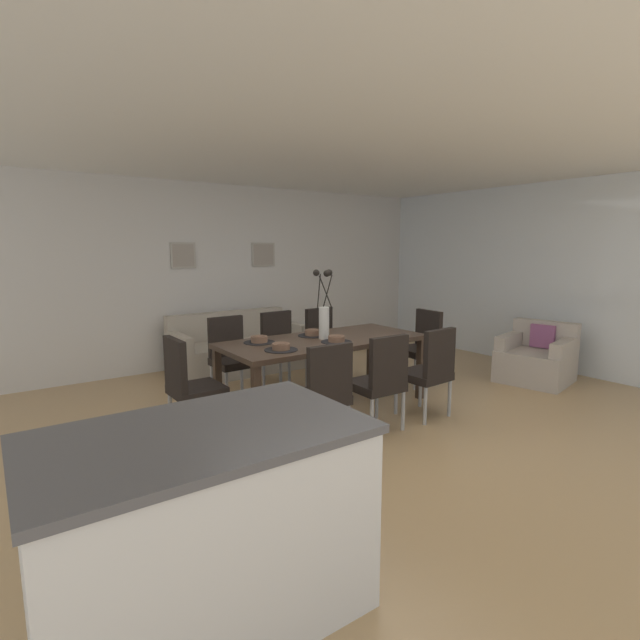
{
  "coord_description": "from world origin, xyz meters",
  "views": [
    {
      "loc": [
        -2.86,
        -3.32,
        1.71
      ],
      "look_at": [
        0.06,
        0.8,
        0.93
      ],
      "focal_mm": 26.73,
      "sensor_mm": 36.0,
      "label": 1
    }
  ],
  "objects_px": {
    "armchair": "(537,359)",
    "bowl_near_right": "(259,339)",
    "dining_chair_far_left": "(380,378)",
    "dining_chair_near_left": "(323,390)",
    "dining_chair_head_west": "(188,382)",
    "dining_chair_far_right": "(281,346)",
    "dining_chair_mid_left": "(430,368)",
    "framed_picture_left": "(183,255)",
    "dining_table": "(324,345)",
    "framed_picture_center": "(263,255)",
    "dining_chair_mid_right": "(324,340)",
    "sofa": "(237,351)",
    "bowl_far_left": "(336,338)",
    "centerpiece_vase": "(324,313)",
    "dining_chair_head_east": "(422,343)",
    "bowl_far_right": "(312,332)",
    "bowl_near_left": "(281,346)",
    "dining_chair_near_right": "(231,353)"
  },
  "relations": [
    {
      "from": "dining_table",
      "to": "dining_chair_head_west",
      "type": "xyz_separation_m",
      "value": [
        -1.49,
        0.02,
        -0.16
      ]
    },
    {
      "from": "dining_chair_near_left",
      "to": "dining_chair_far_right",
      "type": "relative_size",
      "value": 1.0
    },
    {
      "from": "centerpiece_vase",
      "to": "bowl_near_left",
      "type": "height_order",
      "value": "centerpiece_vase"
    },
    {
      "from": "dining_table",
      "to": "bowl_far_left",
      "type": "distance_m",
      "value": 0.24
    },
    {
      "from": "dining_chair_head_west",
      "to": "centerpiece_vase",
      "type": "distance_m",
      "value": 1.58
    },
    {
      "from": "dining_chair_far_left",
      "to": "armchair",
      "type": "relative_size",
      "value": 0.97
    },
    {
      "from": "dining_chair_far_left",
      "to": "dining_chair_mid_left",
      "type": "bearing_deg",
      "value": -1.86
    },
    {
      "from": "dining_chair_far_left",
      "to": "dining_chair_mid_right",
      "type": "height_order",
      "value": "same"
    },
    {
      "from": "armchair",
      "to": "bowl_near_right",
      "type": "bearing_deg",
      "value": 163.7
    },
    {
      "from": "bowl_far_right",
      "to": "framed_picture_left",
      "type": "height_order",
      "value": "framed_picture_left"
    },
    {
      "from": "dining_chair_mid_right",
      "to": "sofa",
      "type": "height_order",
      "value": "dining_chair_mid_right"
    },
    {
      "from": "dining_chair_far_right",
      "to": "bowl_near_right",
      "type": "height_order",
      "value": "dining_chair_far_right"
    },
    {
      "from": "dining_table",
      "to": "dining_chair_near_left",
      "type": "distance_m",
      "value": 1.1
    },
    {
      "from": "dining_chair_far_left",
      "to": "centerpiece_vase",
      "type": "relative_size",
      "value": 1.25
    },
    {
      "from": "framed_picture_left",
      "to": "dining_chair_mid_left",
      "type": "bearing_deg",
      "value": -69.14
    },
    {
      "from": "bowl_far_right",
      "to": "framed_picture_left",
      "type": "xyz_separation_m",
      "value": [
        -0.63,
        2.24,
        0.81
      ]
    },
    {
      "from": "dining_chair_far_right",
      "to": "framed_picture_left",
      "type": "xyz_separation_m",
      "value": [
        -0.63,
        1.56,
        1.08
      ]
    },
    {
      "from": "dining_chair_far_right",
      "to": "dining_chair_mid_left",
      "type": "xyz_separation_m",
      "value": [
        0.65,
        -1.8,
        0.0
      ]
    },
    {
      "from": "bowl_far_left",
      "to": "framed_picture_left",
      "type": "relative_size",
      "value": 0.48
    },
    {
      "from": "dining_chair_far_right",
      "to": "armchair",
      "type": "height_order",
      "value": "dining_chair_far_right"
    },
    {
      "from": "dining_chair_mid_right",
      "to": "dining_chair_near_left",
      "type": "bearing_deg",
      "value": -126.3
    },
    {
      "from": "dining_chair_far_left",
      "to": "dining_chair_mid_left",
      "type": "distance_m",
      "value": 0.65
    },
    {
      "from": "dining_chair_far_left",
      "to": "framed_picture_center",
      "type": "relative_size",
      "value": 2.38
    },
    {
      "from": "dining_chair_mid_left",
      "to": "framed_picture_left",
      "type": "xyz_separation_m",
      "value": [
        -1.28,
        3.36,
        1.08
      ]
    },
    {
      "from": "framed_picture_left",
      "to": "bowl_near_right",
      "type": "bearing_deg",
      "value": -90.86
    },
    {
      "from": "dining_chair_far_right",
      "to": "dining_chair_head_west",
      "type": "distance_m",
      "value": 1.73
    },
    {
      "from": "bowl_far_right",
      "to": "framed_picture_center",
      "type": "bearing_deg",
      "value": 74.38
    },
    {
      "from": "dining_chair_near_right",
      "to": "dining_chair_head_west",
      "type": "bearing_deg",
      "value": -133.33
    },
    {
      "from": "dining_chair_near_right",
      "to": "dining_chair_mid_right",
      "type": "relative_size",
      "value": 1.0
    },
    {
      "from": "bowl_near_left",
      "to": "framed_picture_left",
      "type": "relative_size",
      "value": 0.48
    },
    {
      "from": "framed_picture_center",
      "to": "framed_picture_left",
      "type": "bearing_deg",
      "value": 180.0
    },
    {
      "from": "dining_chair_mid_left",
      "to": "sofa",
      "type": "distance_m",
      "value": 2.93
    },
    {
      "from": "dining_table",
      "to": "centerpiece_vase",
      "type": "xyz_separation_m",
      "value": [
        0.0,
        0.0,
        0.35
      ]
    },
    {
      "from": "sofa",
      "to": "armchair",
      "type": "bearing_deg",
      "value": -42.87
    },
    {
      "from": "dining_chair_far_left",
      "to": "bowl_far_right",
      "type": "bearing_deg",
      "value": 90.46
    },
    {
      "from": "dining_chair_far_right",
      "to": "bowl_far_left",
      "type": "distance_m",
      "value": 1.15
    },
    {
      "from": "dining_chair_near_right",
      "to": "bowl_far_left",
      "type": "bearing_deg",
      "value": -57.94
    },
    {
      "from": "dining_chair_near_left",
      "to": "dining_chair_head_west",
      "type": "distance_m",
      "value": 1.23
    },
    {
      "from": "dining_chair_head_east",
      "to": "bowl_far_left",
      "type": "bearing_deg",
      "value": -171.5
    },
    {
      "from": "dining_chair_near_right",
      "to": "armchair",
      "type": "height_order",
      "value": "dining_chair_near_right"
    },
    {
      "from": "framed_picture_left",
      "to": "framed_picture_center",
      "type": "distance_m",
      "value": 1.25
    },
    {
      "from": "bowl_near_left",
      "to": "armchair",
      "type": "relative_size",
      "value": 0.18
    },
    {
      "from": "dining_chair_head_west",
      "to": "bowl_far_left",
      "type": "bearing_deg",
      "value": -9.0
    },
    {
      "from": "centerpiece_vase",
      "to": "bowl_far_right",
      "type": "distance_m",
      "value": 0.33
    },
    {
      "from": "dining_table",
      "to": "framed_picture_center",
      "type": "distance_m",
      "value": 2.7
    },
    {
      "from": "dining_chair_head_east",
      "to": "sofa",
      "type": "height_order",
      "value": "dining_chair_head_east"
    },
    {
      "from": "dining_chair_head_west",
      "to": "bowl_far_right",
      "type": "xyz_separation_m",
      "value": [
        1.49,
        0.2,
        0.27
      ]
    },
    {
      "from": "dining_chair_head_west",
      "to": "bowl_near_right",
      "type": "relative_size",
      "value": 5.41
    },
    {
      "from": "bowl_near_left",
      "to": "bowl_far_left",
      "type": "bearing_deg",
      "value": 0.0
    },
    {
      "from": "dining_chair_mid_left",
      "to": "dining_chair_far_left",
      "type": "bearing_deg",
      "value": 178.14
    }
  ]
}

